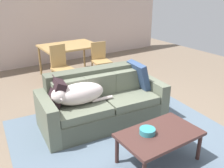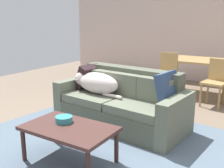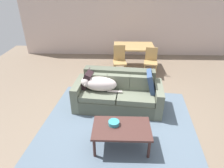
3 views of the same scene
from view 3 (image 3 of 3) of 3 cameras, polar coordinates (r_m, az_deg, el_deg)
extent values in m
plane|color=#766452|center=(4.50, 5.18, -8.52)|extent=(10.00, 10.00, 0.00)
cube|color=beige|center=(7.71, 4.09, 18.35)|extent=(8.00, 0.12, 2.70)
cube|color=slate|center=(4.07, 1.61, -13.05)|extent=(3.44, 3.43, 0.01)
cube|color=#505646|center=(4.59, 1.69, -5.06)|extent=(1.75, 1.04, 0.33)
cube|color=#626856|center=(4.52, -3.55, -2.27)|extent=(0.89, 0.92, 0.13)
cube|color=#626856|center=(4.45, 7.09, -2.97)|extent=(0.89, 0.92, 0.13)
cube|color=#505646|center=(4.62, 2.18, 2.21)|extent=(1.69, 0.40, 0.40)
cube|color=#626856|center=(4.54, -4.59, 1.16)|extent=(0.53, 0.21, 0.34)
cube|color=#626856|center=(4.47, 1.94, 0.77)|extent=(0.53, 0.21, 0.34)
cube|color=#626856|center=(4.45, 8.59, 0.36)|extent=(0.53, 0.21, 0.34)
cube|color=#626856|center=(4.68, -9.58, -2.70)|extent=(0.25, 0.89, 0.62)
cube|color=#626856|center=(4.53, 13.38, -4.22)|extent=(0.25, 0.89, 0.62)
ellipsoid|color=beige|center=(4.38, -3.50, 0.04)|extent=(0.79, 0.42, 0.32)
sphere|color=beige|center=(4.41, -7.67, 0.62)|extent=(0.22, 0.22, 0.22)
cone|color=#A59793|center=(4.33, -7.99, -0.13)|extent=(0.11, 0.13, 0.10)
cylinder|color=beige|center=(4.34, 0.81, -2.19)|extent=(0.34, 0.08, 0.05)
cube|color=black|center=(4.56, -7.33, 1.42)|extent=(0.36, 0.46, 0.44)
cube|color=navy|center=(4.43, 11.44, 0.56)|extent=(0.27, 0.49, 0.48)
cube|color=#462924|center=(3.46, 2.87, -12.96)|extent=(1.02, 0.63, 0.04)
cylinder|color=#3C231F|center=(3.45, -5.24, -18.35)|extent=(0.05, 0.05, 0.39)
cylinder|color=#3C231F|center=(3.47, 10.87, -18.45)|extent=(0.05, 0.05, 0.39)
cylinder|color=#3C231F|center=(3.82, -4.35, -12.61)|extent=(0.05, 0.05, 0.39)
cylinder|color=#3C231F|center=(3.84, 9.77, -12.74)|extent=(0.05, 0.05, 0.39)
cylinder|color=teal|center=(3.48, 0.55, -11.44)|extent=(0.20, 0.20, 0.07)
cube|color=#AC864F|center=(6.59, 6.49, 11.03)|extent=(1.33, 0.95, 0.04)
cylinder|color=olive|center=(6.29, 0.94, 6.66)|extent=(0.05, 0.05, 0.72)
cylinder|color=olive|center=(6.39, 12.10, 6.39)|extent=(0.05, 0.05, 0.72)
cylinder|color=olive|center=(7.09, 1.05, 9.23)|extent=(0.05, 0.05, 0.72)
cylinder|color=olive|center=(7.18, 11.03, 8.97)|extent=(0.05, 0.05, 0.72)
cube|color=#AC864F|center=(6.04, 2.31, 6.33)|extent=(0.44, 0.44, 0.04)
cube|color=#AC864F|center=(6.12, 2.19, 9.25)|extent=(0.36, 0.07, 0.49)
cylinder|color=#9B7947|center=(5.96, 0.80, 3.71)|extent=(0.04, 0.04, 0.40)
cylinder|color=#9B7947|center=(6.00, 4.05, 3.79)|extent=(0.04, 0.04, 0.40)
cylinder|color=#9B7947|center=(6.27, 0.56, 5.01)|extent=(0.04, 0.04, 0.40)
cylinder|color=#9B7947|center=(6.30, 3.66, 5.08)|extent=(0.04, 0.04, 0.40)
cube|color=#AC864F|center=(6.08, 11.36, 6.19)|extent=(0.46, 0.46, 0.04)
cube|color=#AC864F|center=(6.17, 11.56, 8.74)|extent=(0.36, 0.09, 0.41)
cylinder|color=#9B7947|center=(6.01, 9.52, 3.67)|extent=(0.04, 0.04, 0.43)
cylinder|color=#9B7947|center=(6.03, 12.75, 3.38)|extent=(0.04, 0.04, 0.43)
cylinder|color=#9B7947|center=(6.33, 9.62, 4.94)|extent=(0.04, 0.04, 0.43)
cylinder|color=#9B7947|center=(6.34, 12.70, 4.67)|extent=(0.04, 0.04, 0.43)
camera|label=1|loc=(2.06, -63.74, -3.46)|focal=40.45mm
camera|label=2|loc=(2.32, 64.78, -19.19)|focal=42.73mm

